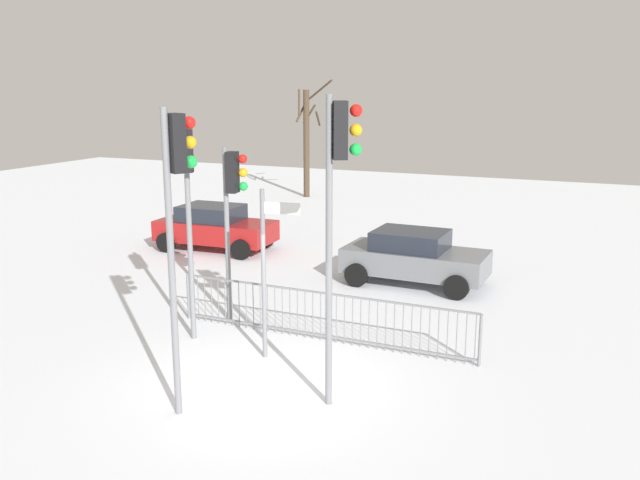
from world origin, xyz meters
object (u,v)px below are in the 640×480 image
traffic_light_mid_left (186,183)px  traffic_light_rear_left (232,195)px  direction_sign_post (266,266)px  car_red_mid (215,227)px  traffic_light_rear_right (338,184)px  traffic_light_mid_right (176,195)px  bare_tree_left (307,139)px  car_grey_near (414,257)px

traffic_light_mid_left → traffic_light_rear_left: 1.57m
direction_sign_post → car_red_mid: 9.39m
traffic_light_rear_right → car_red_mid: (-7.80, 8.61, -2.99)m
traffic_light_rear_right → traffic_light_mid_right: size_ratio=1.04×
bare_tree_left → direction_sign_post: bearing=-67.7°
direction_sign_post → car_grey_near: size_ratio=0.88×
traffic_light_mid_left → car_red_mid: traffic_light_mid_left is taller
traffic_light_rear_left → bare_tree_left: bare_tree_left is taller
car_red_mid → direction_sign_post: bearing=-54.3°
traffic_light_rear_right → direction_sign_post: size_ratio=1.53×
direction_sign_post → car_grey_near: direction_sign_post is taller
traffic_light_rear_left → direction_sign_post: traffic_light_rear_left is taller
traffic_light_mid_right → bare_tree_left: bearing=137.4°
traffic_light_rear_right → traffic_light_mid_right: 2.52m
traffic_light_rear_left → direction_sign_post: 2.58m
traffic_light_rear_right → car_red_mid: 12.00m
traffic_light_mid_right → car_red_mid: (-5.61, 9.86, -2.86)m
traffic_light_mid_left → direction_sign_post: 2.39m
traffic_light_mid_right → direction_sign_post: bearing=114.0°
traffic_light_mid_right → car_red_mid: 11.70m
traffic_light_mid_left → traffic_light_rear_left: traffic_light_mid_left is taller
traffic_light_mid_right → bare_tree_left: (-7.33, 20.87, -0.85)m
traffic_light_mid_right → car_grey_near: 9.20m
traffic_light_rear_right → bare_tree_left: size_ratio=0.93×
car_red_mid → car_grey_near: (7.05, -1.23, 0.00)m
traffic_light_rear_left → bare_tree_left: size_ratio=0.71×
direction_sign_post → traffic_light_rear_left: bearing=127.5°
traffic_light_rear_right → direction_sign_post: (-2.00, 1.31, -1.88)m
traffic_light_mid_right → traffic_light_mid_left: bearing=150.0°
traffic_light_rear_left → traffic_light_mid_right: 4.52m
car_red_mid → traffic_light_mid_left: bearing=-63.9°
traffic_light_rear_left → car_red_mid: 7.31m
direction_sign_post → car_red_mid: (-5.80, 7.31, -1.11)m
traffic_light_rear_left → car_grey_near: (2.95, 4.43, -2.14)m
direction_sign_post → traffic_light_mid_left: bearing=167.0°
car_grey_near → bare_tree_left: size_ratio=0.69×
traffic_light_rear_left → car_grey_near: 5.73m
traffic_light_mid_right → bare_tree_left: size_ratio=0.90×
traffic_light_rear_left → traffic_light_rear_right: bearing=41.7°
traffic_light_rear_right → car_grey_near: traffic_light_rear_right is taller
traffic_light_mid_left → car_red_mid: bearing=-85.8°
traffic_light_mid_right → car_red_mid: bearing=147.7°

